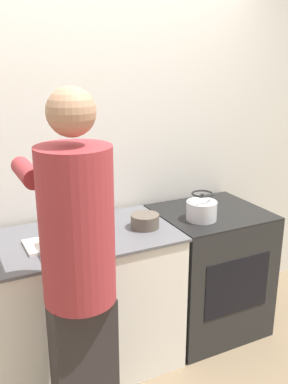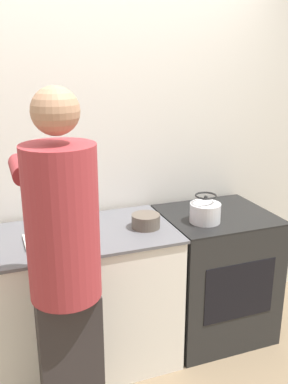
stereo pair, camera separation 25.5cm
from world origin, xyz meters
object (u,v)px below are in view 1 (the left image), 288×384
at_px(knife, 59,238).
at_px(kettle, 202,208).
at_px(cutting_board, 55,243).
at_px(bowl_prep, 145,221).
at_px(person, 79,272).
at_px(oven, 208,270).

distance_m(knife, kettle, 0.94).
distance_m(cutting_board, bowl_prep, 0.57).
distance_m(person, kettle, 1.10).
bearing_deg(knife, kettle, -5.79).
bearing_deg(kettle, bowl_prep, 173.47).
distance_m(person, knife, 0.56).
bearing_deg(bowl_prep, kettle, -6.53).
bearing_deg(knife, cutting_board, -139.44).
distance_m(cutting_board, kettle, 0.97).
height_order(cutting_board, knife, knife).
relative_size(knife, bowl_prep, 1.04).
bearing_deg(person, kettle, 25.71).
bearing_deg(bowl_prep, person, -138.99).
bearing_deg(person, oven, 26.74).
xyz_separation_m(knife, kettle, (0.93, -0.08, 0.06)).
xyz_separation_m(oven, bowl_prep, (-0.54, -0.05, 0.50)).
bearing_deg(kettle, knife, 175.38).
relative_size(cutting_board, kettle, 1.68).
relative_size(oven, person, 0.50).
height_order(oven, kettle, kettle).
bearing_deg(bowl_prep, cutting_board, 179.73).
relative_size(person, bowl_prep, 10.22).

